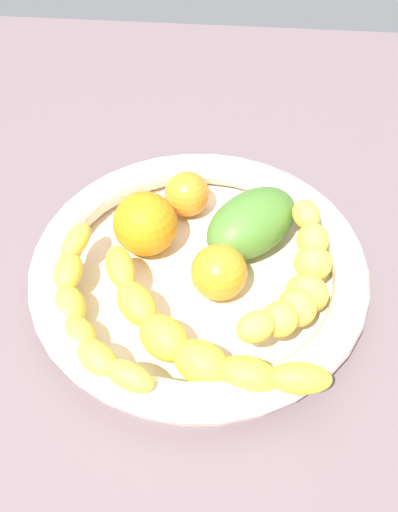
% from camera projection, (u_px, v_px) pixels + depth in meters
% --- Properties ---
extents(kitchen_counter, '(1.20, 1.20, 0.03)m').
position_uv_depth(kitchen_counter, '(199.00, 293.00, 0.57)').
color(kitchen_counter, '#6B595D').
rests_on(kitchen_counter, ground).
extents(fruit_bowl, '(0.34, 0.34, 0.05)m').
position_uv_depth(fruit_bowl, '(199.00, 268.00, 0.54)').
color(fruit_bowl, beige).
rests_on(fruit_bowl, kitchen_counter).
extents(banana_draped_left, '(0.19, 0.12, 0.05)m').
position_uv_depth(banana_draped_left, '(82.00, 314.00, 0.48)').
color(banana_draped_left, yellow).
rests_on(banana_draped_left, fruit_bowl).
extents(banana_draped_right, '(0.15, 0.22, 0.05)m').
position_uv_depth(banana_draped_right, '(189.00, 339.00, 0.46)').
color(banana_draped_right, yellow).
rests_on(banana_draped_right, fruit_bowl).
extents(banana_arching_top, '(0.18, 0.10, 0.06)m').
position_uv_depth(banana_arching_top, '(299.00, 282.00, 0.50)').
color(banana_arching_top, yellow).
rests_on(banana_arching_top, fruit_bowl).
extents(orange_front, '(0.06, 0.06, 0.06)m').
position_uv_depth(orange_front, '(219.00, 272.00, 0.52)').
color(orange_front, orange).
rests_on(orange_front, fruit_bowl).
extents(orange_mid_left, '(0.05, 0.05, 0.05)m').
position_uv_depth(orange_mid_left, '(187.00, 194.00, 0.60)').
color(orange_mid_left, orange).
rests_on(orange_mid_left, fruit_bowl).
extents(orange_mid_right, '(0.07, 0.07, 0.07)m').
position_uv_depth(orange_mid_right, '(145.00, 224.00, 0.55)').
color(orange_mid_right, orange).
rests_on(orange_mid_right, fruit_bowl).
extents(mango_green, '(0.13, 0.13, 0.06)m').
position_uv_depth(mango_green, '(252.00, 223.00, 0.56)').
color(mango_green, '#4C7F2E').
rests_on(mango_green, fruit_bowl).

